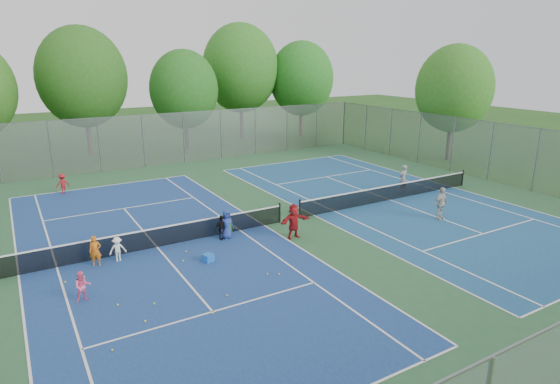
# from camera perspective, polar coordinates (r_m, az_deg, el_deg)

# --- Properties ---
(ground) EXTENTS (120.00, 120.00, 0.00)m
(ground) POSITION_cam_1_polar(r_m,az_deg,el_deg) (24.42, 1.20, -3.50)
(ground) COLOR #204A17
(ground) RESTS_ON ground
(court_pad) EXTENTS (32.00, 32.00, 0.01)m
(court_pad) POSITION_cam_1_polar(r_m,az_deg,el_deg) (24.42, 1.20, -3.48)
(court_pad) COLOR #295834
(court_pad) RESTS_ON ground
(court_left) EXTENTS (10.97, 23.77, 0.01)m
(court_left) POSITION_cam_1_polar(r_m,az_deg,el_deg) (21.80, -14.75, -6.52)
(court_left) COLOR navy
(court_left) RESTS_ON court_pad
(court_right) EXTENTS (10.97, 23.77, 0.01)m
(court_right) POSITION_cam_1_polar(r_m,az_deg,el_deg) (28.55, 13.23, -0.95)
(court_right) COLOR navy
(court_right) RESTS_ON court_pad
(net_left) EXTENTS (12.87, 0.10, 0.91)m
(net_left) POSITION_cam_1_polar(r_m,az_deg,el_deg) (21.64, -14.84, -5.44)
(net_left) COLOR black
(net_left) RESTS_ON ground
(net_right) EXTENTS (12.87, 0.10, 0.91)m
(net_right) POSITION_cam_1_polar(r_m,az_deg,el_deg) (28.43, 13.29, -0.10)
(net_right) COLOR black
(net_right) RESTS_ON ground
(fence_north) EXTENTS (32.00, 0.10, 4.00)m
(fence_north) POSITION_cam_1_polar(r_m,az_deg,el_deg) (38.05, -11.65, 6.49)
(fence_north) COLOR gray
(fence_north) RESTS_ON ground
(fence_east) EXTENTS (0.10, 32.00, 4.00)m
(fence_east) POSITION_cam_1_polar(r_m,az_deg,el_deg) (34.81, 24.30, 4.48)
(fence_east) COLOR gray
(fence_east) RESTS_ON ground
(tree_nl) EXTENTS (7.20, 7.20, 10.69)m
(tree_nl) POSITION_cam_1_polar(r_m,az_deg,el_deg) (42.99, -22.97, 12.76)
(tree_nl) COLOR #443326
(tree_nl) RESTS_ON ground
(tree_nc) EXTENTS (6.00, 6.00, 8.85)m
(tree_nc) POSITION_cam_1_polar(r_m,az_deg,el_deg) (43.01, -11.61, 12.15)
(tree_nc) COLOR #443326
(tree_nc) RESTS_ON ground
(tree_nr) EXTENTS (7.60, 7.60, 11.42)m
(tree_nr) POSITION_cam_1_polar(r_m,az_deg,el_deg) (48.39, -4.86, 14.80)
(tree_nr) COLOR #443326
(tree_nr) RESTS_ON ground
(tree_ne) EXTENTS (6.60, 6.60, 9.77)m
(tree_ne) POSITION_cam_1_polar(r_m,az_deg,el_deg) (49.65, 2.64, 13.63)
(tree_ne) COLOR #443326
(tree_ne) RESTS_ON ground
(tree_side_e) EXTENTS (6.00, 6.00, 9.20)m
(tree_side_e) POSITION_cam_1_polar(r_m,az_deg,el_deg) (40.33, 20.47, 11.71)
(tree_side_e) COLOR #443326
(tree_side_e) RESTS_ON ground
(ball_crate) EXTENTS (0.49, 0.49, 0.34)m
(ball_crate) POSITION_cam_1_polar(r_m,az_deg,el_deg) (19.88, -8.75, -7.95)
(ball_crate) COLOR blue
(ball_crate) RESTS_ON ground
(ball_hopper) EXTENTS (0.33, 0.33, 0.54)m
(ball_hopper) POSITION_cam_1_polar(r_m,az_deg,el_deg) (22.93, -6.20, -4.22)
(ball_hopper) COLOR #278F3B
(ball_hopper) RESTS_ON ground
(student_a) EXTENTS (0.52, 0.39, 1.28)m
(student_a) POSITION_cam_1_polar(r_m,az_deg,el_deg) (20.55, -21.59, -6.71)
(student_a) COLOR orange
(student_a) RESTS_ON ground
(student_b) EXTENTS (0.56, 0.44, 1.13)m
(student_b) POSITION_cam_1_polar(r_m,az_deg,el_deg) (17.91, -22.93, -10.57)
(student_b) COLOR pink
(student_b) RESTS_ON ground
(student_c) EXTENTS (0.70, 0.42, 1.06)m
(student_c) POSITION_cam_1_polar(r_m,az_deg,el_deg) (20.71, -19.18, -6.61)
(student_c) COLOR white
(student_c) RESTS_ON ground
(student_d) EXTENTS (0.74, 0.46, 1.18)m
(student_d) POSITION_cam_1_polar(r_m,az_deg,el_deg) (21.93, -7.17, -4.33)
(student_d) COLOR black
(student_d) RESTS_ON ground
(student_e) EXTENTS (0.73, 0.53, 1.40)m
(student_e) POSITION_cam_1_polar(r_m,az_deg,el_deg) (22.00, -6.52, -3.95)
(student_e) COLOR navy
(student_e) RESTS_ON ground
(student_f) EXTENTS (1.56, 0.51, 1.67)m
(student_f) POSITION_cam_1_polar(r_m,az_deg,el_deg) (21.86, 1.69, -3.59)
(student_f) COLOR #A7171C
(student_f) RESTS_ON ground
(child_far_baseline) EXTENTS (0.85, 0.53, 1.27)m
(child_far_baseline) POSITION_cam_1_polar(r_m,az_deg,el_deg) (31.92, -24.97, 0.91)
(child_far_baseline) COLOR maroon
(child_far_baseline) RESTS_ON ground
(instructor) EXTENTS (0.68, 0.49, 1.72)m
(instructor) POSITION_cam_1_polar(r_m,az_deg,el_deg) (30.35, 14.78, 1.62)
(instructor) COLOR gray
(instructor) RESTS_ON ground
(teen_court_b) EXTENTS (1.06, 0.53, 1.75)m
(teen_court_b) POSITION_cam_1_polar(r_m,az_deg,el_deg) (25.72, 19.03, -1.33)
(teen_court_b) COLOR beige
(teen_court_b) RESTS_ON ground
(tennis_ball_0) EXTENTS (0.07, 0.07, 0.07)m
(tennis_ball_0) POSITION_cam_1_polar(r_m,az_deg,el_deg) (16.20, -8.23, -14.44)
(tennis_ball_0) COLOR #DCF037
(tennis_ball_0) RESTS_ON ground
(tennis_ball_1) EXTENTS (0.07, 0.07, 0.07)m
(tennis_ball_1) POSITION_cam_1_polar(r_m,az_deg,el_deg) (20.09, -11.74, -8.27)
(tennis_ball_1) COLOR #C2E334
(tennis_ball_1) RESTS_ON ground
(tennis_ball_2) EXTENTS (0.07, 0.07, 0.07)m
(tennis_ball_2) POSITION_cam_1_polar(r_m,az_deg,el_deg) (20.97, -11.39, -7.17)
(tennis_ball_2) COLOR #CFD932
(tennis_ball_2) RESTS_ON ground
(tennis_ball_3) EXTENTS (0.07, 0.07, 0.07)m
(tennis_ball_3) POSITION_cam_1_polar(r_m,az_deg,el_deg) (17.42, -19.18, -12.91)
(tennis_ball_3) COLOR #C9DB33
(tennis_ball_3) RESTS_ON ground
(tennis_ball_4) EXTENTS (0.07, 0.07, 0.07)m
(tennis_ball_4) POSITION_cam_1_polar(r_m,az_deg,el_deg) (18.57, -0.12, -10.03)
(tennis_ball_4) COLOR #BFD431
(tennis_ball_4) RESTS_ON ground
(tennis_ball_5) EXTENTS (0.07, 0.07, 0.07)m
(tennis_ball_5) POSITION_cam_1_polar(r_m,az_deg,el_deg) (18.59, -1.55, -10.00)
(tennis_ball_5) COLOR #E6F338
(tennis_ball_5) RESTS_ON ground
(tennis_ball_6) EXTENTS (0.07, 0.07, 0.07)m
(tennis_ball_6) POSITION_cam_1_polar(r_m,az_deg,el_deg) (19.88, -22.76, -9.55)
(tennis_ball_6) COLOR #C4ED37
(tennis_ball_6) RESTS_ON ground
(tennis_ball_7) EXTENTS (0.07, 0.07, 0.07)m
(tennis_ball_7) POSITION_cam_1_polar(r_m,az_deg,el_deg) (17.13, -15.08, -13.06)
(tennis_ball_7) COLOR yellow
(tennis_ball_7) RESTS_ON ground
(tennis_ball_8) EXTENTS (0.07, 0.07, 0.07)m
(tennis_ball_8) POSITION_cam_1_polar(r_m,az_deg,el_deg) (17.18, -6.46, -12.47)
(tennis_ball_8) COLOR #ABCC2F
(tennis_ball_8) RESTS_ON ground
(tennis_ball_9) EXTENTS (0.07, 0.07, 0.07)m
(tennis_ball_9) POSITION_cam_1_polar(r_m,az_deg,el_deg) (16.22, -16.11, -14.94)
(tennis_ball_9) COLOR yellow
(tennis_ball_9) RESTS_ON ground
(tennis_ball_10) EXTENTS (0.07, 0.07, 0.07)m
(tennis_ball_10) POSITION_cam_1_polar(r_m,az_deg,el_deg) (15.14, -19.77, -17.75)
(tennis_ball_10) COLOR gold
(tennis_ball_10) RESTS_ON ground
(tennis_ball_11) EXTENTS (0.07, 0.07, 0.07)m
(tennis_ball_11) POSITION_cam_1_polar(r_m,az_deg,el_deg) (19.74, -24.71, -9.98)
(tennis_ball_11) COLOR #CCDB33
(tennis_ball_11) RESTS_ON ground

